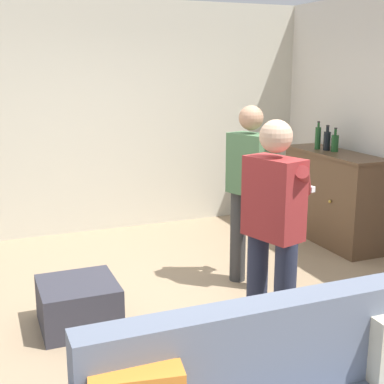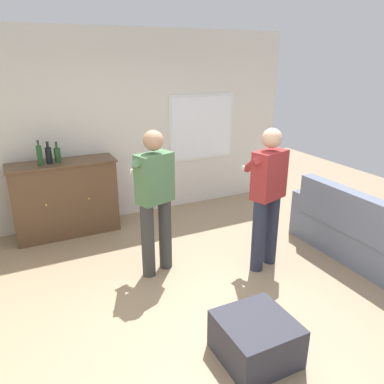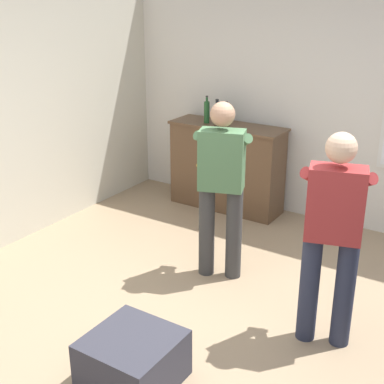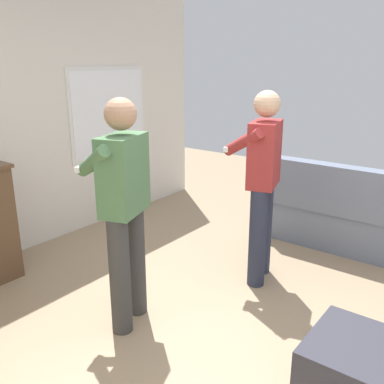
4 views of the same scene
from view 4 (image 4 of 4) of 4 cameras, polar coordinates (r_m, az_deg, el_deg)
ground at (r=3.30m, az=7.06°, el=-18.35°), size 10.40×10.40×0.00m
wall_back_with_window at (r=4.66m, az=-21.83°, el=9.66°), size 5.20×0.15×2.80m
couch at (r=4.69m, az=21.65°, el=-3.53°), size 0.57×2.28×0.92m
ottoman at (r=2.86m, az=21.51°, el=-21.43°), size 0.60×0.60×0.36m
person_standing_left at (r=3.05m, az=-9.14°, el=-1.64°), size 0.53×0.52×1.68m
person_standing_right at (r=3.71m, az=9.31°, el=1.74°), size 0.53×0.52×1.68m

